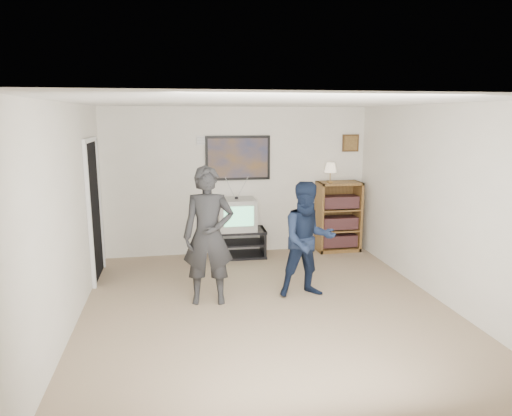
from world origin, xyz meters
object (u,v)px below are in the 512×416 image
object	(u,v)px
crt_television	(237,214)
person_short	(308,240)
media_stand	(238,243)
bookshelf	(338,216)
person_tall	(208,236)

from	to	relation	value
crt_television	person_short	bearing A→B (deg)	-69.66
media_stand	bookshelf	bearing A→B (deg)	3.79
person_tall	crt_television	bearing A→B (deg)	78.91
media_stand	person_tall	bearing A→B (deg)	-106.49
media_stand	bookshelf	xyz separation A→B (m)	(1.80, 0.05, 0.38)
media_stand	person_tall	size ratio (longest dim) A/B	0.55
crt_television	bookshelf	xyz separation A→B (m)	(1.81, 0.05, -0.12)
media_stand	person_tall	distance (m)	2.06
crt_television	person_tall	size ratio (longest dim) A/B	0.35
crt_television	person_short	world-z (taller)	person_short
media_stand	bookshelf	distance (m)	1.84
bookshelf	person_tall	distance (m)	3.09
person_short	crt_television	bearing A→B (deg)	108.38
crt_television	bookshelf	world-z (taller)	bookshelf
bookshelf	person_short	distance (m)	2.23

